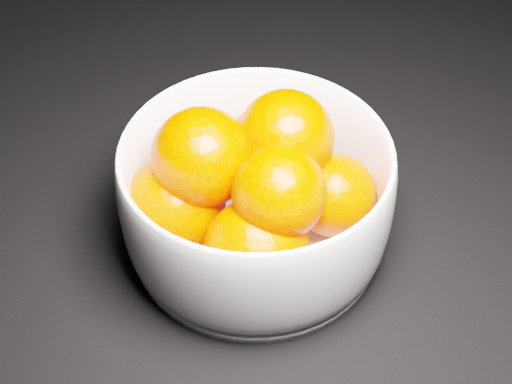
# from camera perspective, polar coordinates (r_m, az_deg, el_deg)

# --- Properties ---
(ground) EXTENTS (3.00, 3.00, 0.00)m
(ground) POSITION_cam_1_polar(r_m,az_deg,el_deg) (0.82, -7.83, 11.85)
(ground) COLOR black
(ground) RESTS_ON ground
(bowl) EXTENTS (0.21, 0.21, 0.10)m
(bowl) POSITION_cam_1_polar(r_m,az_deg,el_deg) (0.55, -0.00, -0.38)
(bowl) COLOR white
(bowl) RESTS_ON ground
(orange_pile) EXTENTS (0.19, 0.18, 0.12)m
(orange_pile) POSITION_cam_1_polar(r_m,az_deg,el_deg) (0.54, -0.56, 0.48)
(orange_pile) COLOR #FF3D00
(orange_pile) RESTS_ON bowl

